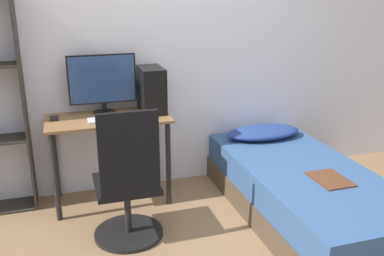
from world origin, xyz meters
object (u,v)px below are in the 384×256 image
at_px(bed, 304,193).
at_px(keyboard, 110,120).
at_px(office_chair, 128,192).
at_px(pc_tower, 152,90).
at_px(monitor, 103,82).

bearing_deg(bed, keyboard, 155.57).
relative_size(office_chair, pc_tower, 2.67).
relative_size(bed, keyboard, 5.69).
height_order(office_chair, keyboard, office_chair).
bearing_deg(monitor, pc_tower, -11.93).
bearing_deg(pc_tower, office_chair, -115.43).
height_order(bed, pc_tower, pc_tower).
height_order(keyboard, pc_tower, pc_tower).
height_order(monitor, pc_tower, monitor).
bearing_deg(office_chair, bed, -3.63).
bearing_deg(office_chair, keyboard, 93.40).
bearing_deg(monitor, bed, -31.96).
relative_size(bed, monitor, 3.57).
xyz_separation_m(office_chair, pc_tower, (0.35, 0.73, 0.57)).
bearing_deg(office_chair, pc_tower, 64.57).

